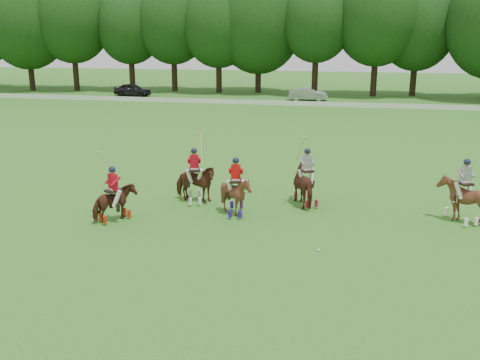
% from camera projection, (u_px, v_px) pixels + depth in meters
% --- Properties ---
extents(ground, '(180.00, 180.00, 0.00)m').
position_uv_depth(ground, '(195.00, 255.00, 17.11)').
color(ground, '#30651D').
rests_on(ground, ground).
extents(tree_line, '(117.98, 14.32, 14.75)m').
position_uv_depth(tree_line, '(320.00, 22.00, 60.20)').
color(tree_line, black).
rests_on(tree_line, ground).
extents(boundary_rail, '(120.00, 0.10, 0.44)m').
position_uv_depth(boundary_rail, '(307.00, 104.00, 52.88)').
color(boundary_rail, white).
rests_on(boundary_rail, ground).
extents(car_left, '(4.36, 2.02, 1.45)m').
position_uv_depth(car_left, '(133.00, 90.00, 61.14)').
color(car_left, black).
rests_on(car_left, ground).
extents(car_mid, '(4.19, 1.78, 1.34)m').
position_uv_depth(car_mid, '(308.00, 94.00, 57.07)').
color(car_mid, '#9B9BA0').
rests_on(car_mid, ground).
extents(polo_red_a, '(1.56, 1.77, 2.66)m').
position_uv_depth(polo_red_a, '(114.00, 202.00, 20.01)').
color(polo_red_a, '#492413').
rests_on(polo_red_a, ground).
extents(polo_red_b, '(1.93, 1.78, 2.86)m').
position_uv_depth(polo_red_b, '(195.00, 183.00, 22.29)').
color(polo_red_b, '#492413').
rests_on(polo_red_b, ground).
extents(polo_red_c, '(1.49, 1.62, 2.29)m').
position_uv_depth(polo_red_c, '(236.00, 195.00, 20.72)').
color(polo_red_c, '#492413').
rests_on(polo_red_c, ground).
extents(polo_stripe_a, '(1.73, 2.18, 2.92)m').
position_uv_depth(polo_stripe_a, '(306.00, 184.00, 21.96)').
color(polo_stripe_a, '#492413').
rests_on(polo_stripe_a, ground).
extents(polo_stripe_b, '(1.91, 2.00, 2.42)m').
position_uv_depth(polo_stripe_b, '(463.00, 199.00, 19.92)').
color(polo_stripe_b, '#492413').
rests_on(polo_stripe_b, ground).
extents(polo_ball, '(0.09, 0.09, 0.09)m').
position_uv_depth(polo_ball, '(318.00, 250.00, 17.38)').
color(polo_ball, white).
rests_on(polo_ball, ground).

